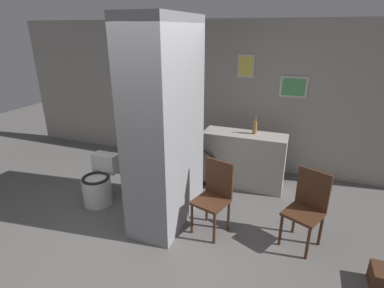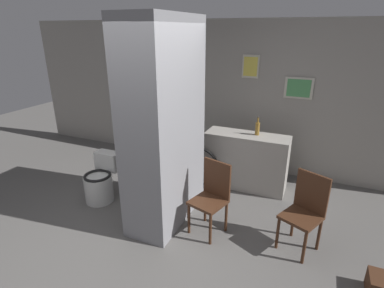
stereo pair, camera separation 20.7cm
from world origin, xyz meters
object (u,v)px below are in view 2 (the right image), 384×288
object	(u,v)px
toilet	(101,182)
chair_by_doorway	(305,210)
bicycle	(174,161)
bottle_tall	(257,128)
chair_near_pillar	(212,195)

from	to	relation	value
toilet	chair_by_doorway	xyz separation A→B (m)	(2.87, 0.08, 0.21)
bicycle	bottle_tall	distance (m)	1.49
chair_by_doorway	bottle_tall	size ratio (longest dim) A/B	3.08
chair_near_pillar	bicycle	bearing A→B (deg)	152.06
chair_near_pillar	toilet	bearing A→B (deg)	-164.78
chair_near_pillar	chair_by_doorway	world-z (taller)	same
chair_by_doorway	chair_near_pillar	bearing A→B (deg)	-149.10
toilet	chair_by_doorway	size ratio (longest dim) A/B	0.74
toilet	chair_near_pillar	world-z (taller)	chair_near_pillar
bicycle	bottle_tall	world-z (taller)	bottle_tall
toilet	chair_near_pillar	xyz separation A→B (m)	(1.78, -0.04, 0.21)
toilet	chair_near_pillar	bearing A→B (deg)	-1.18
toilet	bottle_tall	xyz separation A→B (m)	(2.02, 1.30, 0.72)
toilet	bottle_tall	world-z (taller)	bottle_tall
chair_near_pillar	bottle_tall	size ratio (longest dim) A/B	3.08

